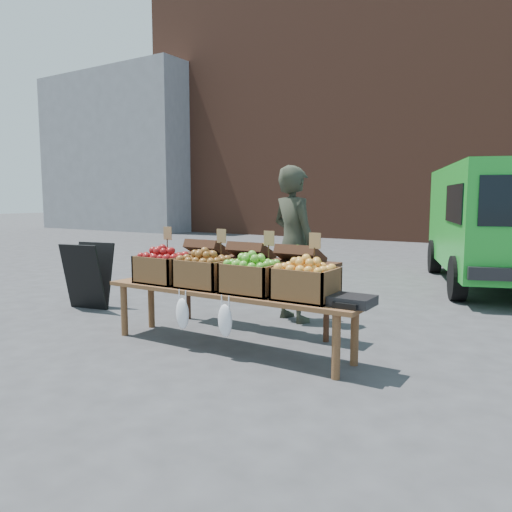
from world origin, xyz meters
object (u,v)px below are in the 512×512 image
Objects in this scene: crate_red_apples at (252,278)px; delivery_van at (503,227)px; crate_russet_pears at (205,273)px; vendor at (294,244)px; weighing_scale at (352,301)px; chalkboard_sign at (88,275)px; back_table at (251,283)px; display_bench at (228,320)px; crate_golden_apples at (163,269)px; crate_green_apples at (306,284)px.

delivery_van is at bearing 73.74° from crate_red_apples.
crate_russet_pears and crate_red_apples have the same top height.
vendor is 1.39m from crate_red_apples.
crate_red_apples is at bearing 180.00° from weighing_scale.
delivery_van is 6.42m from chalkboard_sign.
weighing_scale is at bearing -26.37° from back_table.
display_bench is 5.40× the size of crate_russet_pears.
delivery_van is 8.72× the size of crate_red_apples.
crate_red_apples is (1.10, 0.00, 0.00)m from crate_golden_apples.
chalkboard_sign reaches higher than weighing_scale.
crate_golden_apples is (-0.81, -1.34, -0.20)m from vendor.
back_table is 0.78m from display_bench.
back_table is 6.18× the size of weighing_scale.
display_bench is (0.20, -0.72, -0.24)m from back_table.
chalkboard_sign is 3.45m from crate_green_apples.
crate_green_apples is at bearing 144.78° from vendor.
crate_red_apples and crate_green_apples have the same top height.
crate_golden_apples is at bearing -25.51° from chalkboard_sign.
crate_russet_pears is (-0.26, -1.34, -0.20)m from vendor.
display_bench is 0.93m from crate_green_apples.
delivery_van is 5.19m from weighing_scale.
weighing_scale is at bearing 0.00° from crate_red_apples.
vendor is at bearing 78.99° from crate_russet_pears.
delivery_van reaches higher than crate_red_apples.
vendor is at bearing 8.25° from chalkboard_sign.
back_table is at bearing -133.28° from delivery_van.
crate_golden_apples is 1.00× the size of crate_green_apples.
weighing_scale is at bearing 0.00° from crate_russet_pears.
back_table reaches higher than crate_red_apples.
back_table is 0.88m from crate_red_apples.
crate_green_apples is at bearing 0.00° from crate_red_apples.
vendor is at bearing 73.18° from back_table.
crate_russet_pears is at bearing -22.08° from chalkboard_sign.
crate_green_apples is 0.44m from weighing_scale.
crate_russet_pears is 1.53m from weighing_scale.
delivery_van is 4.21m from vendor.
display_bench is at bearing 180.00° from crate_green_apples.
delivery_van is at bearing 36.40° from chalkboard_sign.
display_bench is 0.51m from crate_russet_pears.
weighing_scale is (1.52, 0.00, -0.10)m from crate_russet_pears.
back_table reaches higher than crate_russet_pears.
back_table is (-1.98, -4.43, -0.46)m from delivery_van.
chalkboard_sign is 0.41× the size of back_table.
delivery_van is at bearing 63.20° from crate_golden_apples.
display_bench is at bearing 0.00° from crate_russet_pears.
delivery_van reaches higher than chalkboard_sign.
crate_russet_pears is at bearing 180.00° from crate_green_apples.
vendor is at bearing -134.40° from delivery_van.
chalkboard_sign reaches higher than crate_golden_apples.
back_table is at bearing 153.63° from weighing_scale.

